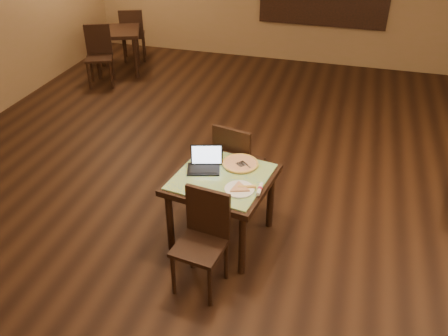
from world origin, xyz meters
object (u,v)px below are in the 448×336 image
(laptop, at_px, (205,163))
(other_table_b_chair_far, at_px, (132,32))
(tiled_table, at_px, (222,185))
(chair_main_near, at_px, (203,235))
(other_table_b_chair_near, at_px, (99,52))
(chair_main_far, at_px, (236,161))
(other_table_b, at_px, (116,37))
(pizza_pan, at_px, (240,165))

(laptop, height_order, other_table_b_chair_far, other_table_b_chair_far)
(laptop, bearing_deg, tiled_table, -42.83)
(chair_main_near, height_order, other_table_b_chair_near, other_table_b_chair_near)
(chair_main_far, xyz_separation_m, laptop, (-0.18, -0.51, 0.25))
(other_table_b, height_order, other_table_b_chair_far, other_table_b_chair_far)
(chair_main_near, xyz_separation_m, other_table_b_chair_far, (-3.13, 5.21, 0.03))
(pizza_pan, height_order, other_table_b_chair_near, other_table_b_chair_near)
(other_table_b, bearing_deg, chair_main_far, -69.94)
(tiled_table, bearing_deg, other_table_b, 136.81)
(laptop, bearing_deg, chair_main_far, 54.46)
(other_table_b, height_order, other_table_b_chair_near, other_table_b_chair_near)
(tiled_table, distance_m, other_table_b_chair_near, 4.66)
(chair_main_far, distance_m, other_table_b, 4.61)
(chair_main_far, bearing_deg, tiled_table, 104.89)
(pizza_pan, height_order, other_table_b, other_table_b)
(tiled_table, height_order, other_table_b_chair_far, other_table_b_chair_far)
(tiled_table, distance_m, chair_main_near, 0.63)
(tiled_table, xyz_separation_m, other_table_b_chair_far, (-3.12, 4.59, -0.09))
(other_table_b, distance_m, other_table_b_chair_far, 0.60)
(tiled_table, relative_size, other_table_b, 0.96)
(chair_main_far, height_order, other_table_b, chair_main_far)
(other_table_b_chair_near, bearing_deg, other_table_b, 63.93)
(chair_main_near, relative_size, chair_main_far, 0.95)
(chair_main_near, relative_size, other_table_b, 0.88)
(laptop, relative_size, other_table_b_chair_near, 0.36)
(tiled_table, bearing_deg, pizza_pan, 71.95)
(pizza_pan, bearing_deg, chair_main_far, 110.49)
(tiled_table, height_order, other_table_b, other_table_b)
(other_table_b, relative_size, other_table_b_chair_near, 1.08)
(tiled_table, relative_size, chair_main_near, 1.09)
(pizza_pan, bearing_deg, chair_main_near, -97.25)
(tiled_table, distance_m, pizza_pan, 0.29)
(chair_main_far, bearing_deg, other_table_b, -34.12)
(laptop, xyz_separation_m, pizza_pan, (0.32, 0.14, -0.05))
(laptop, distance_m, other_table_b_chair_far, 5.36)
(laptop, bearing_deg, other_table_b_chair_near, 115.93)
(other_table_b, relative_size, other_table_b_chair_far, 1.08)
(other_table_b, bearing_deg, tiled_table, -74.48)
(laptop, xyz_separation_m, other_table_b, (-2.96, 3.90, -0.17))
(chair_main_near, height_order, laptop, laptop)
(pizza_pan, distance_m, other_table_b_chair_near, 4.58)
(chair_main_far, xyz_separation_m, pizza_pan, (0.14, -0.37, 0.20))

